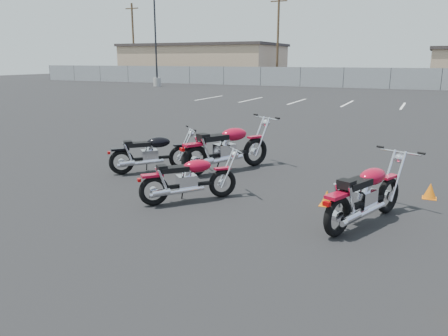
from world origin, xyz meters
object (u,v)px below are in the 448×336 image
at_px(motorcycle_front_red, 227,148).
at_px(motorcycle_third_red, 189,179).
at_px(motorcycle_second_black, 151,153).
at_px(motorcycle_rear_red, 365,195).

distance_m(motorcycle_front_red, motorcycle_third_red, 2.33).
distance_m(motorcycle_second_black, motorcycle_third_red, 2.36).
distance_m(motorcycle_second_black, motorcycle_rear_red, 5.02).
relative_size(motorcycle_front_red, motorcycle_second_black, 1.38).
xyz_separation_m(motorcycle_front_red, motorcycle_third_red, (0.32, -2.30, -0.12)).
bearing_deg(motorcycle_second_black, motorcycle_third_red, -39.35).
xyz_separation_m(motorcycle_front_red, motorcycle_second_black, (-1.51, -0.81, -0.10)).
relative_size(motorcycle_third_red, motorcycle_rear_red, 0.77).
xyz_separation_m(motorcycle_second_black, motorcycle_rear_red, (4.84, -1.32, 0.04)).
relative_size(motorcycle_front_red, motorcycle_third_red, 1.42).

